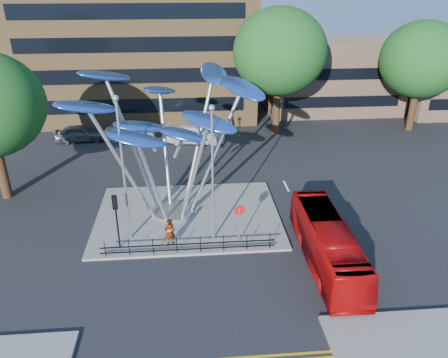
{
  "coord_description": "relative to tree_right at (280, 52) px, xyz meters",
  "views": [
    {
      "loc": [
        -0.77,
        -19.29,
        14.68
      ],
      "look_at": [
        1.23,
        4.0,
        3.63
      ],
      "focal_mm": 35.0,
      "sensor_mm": 36.0,
      "label": 1
    }
  ],
  "objects": [
    {
      "name": "red_bus",
      "position": [
        -1.4,
        -21.71,
        -6.77
      ],
      "size": [
        2.26,
        9.16,
        2.54
      ],
      "primitive_type": "imported",
      "rotation": [
        0.0,
        0.0,
        -0.01
      ],
      "color": "#AC0709",
      "rests_on": "ground"
    },
    {
      "name": "parked_car_right",
      "position": [
        -8.13,
        -1.81,
        -7.22
      ],
      "size": [
        5.81,
        2.81,
        1.63
      ],
      "primitive_type": "imported",
      "rotation": [
        0.0,
        0.0,
        1.48
      ],
      "color": "silver",
      "rests_on": "ground"
    },
    {
      "name": "street_lamp_right",
      "position": [
        -7.5,
        -19.0,
        -2.94
      ],
      "size": [
        0.36,
        0.36,
        8.3
      ],
      "color": "#9EA0A5",
      "rests_on": "traffic_island"
    },
    {
      "name": "ground",
      "position": [
        -8.0,
        -22.0,
        -8.04
      ],
      "size": [
        120.0,
        120.0,
        0.0
      ],
      "primitive_type": "plane",
      "color": "black",
      "rests_on": "ground"
    },
    {
      "name": "low_building_near",
      "position": [
        8.0,
        8.0,
        -4.04
      ],
      "size": [
        15.0,
        8.0,
        8.0
      ],
      "primitive_type": "cube",
      "color": "tan",
      "rests_on": "ground"
    },
    {
      "name": "parked_car_left",
      "position": [
        -19.15,
        -0.61,
        -7.24
      ],
      "size": [
        4.86,
        2.39,
        1.6
      ],
      "primitive_type": "imported",
      "rotation": [
        0.0,
        0.0,
        1.68
      ],
      "color": "#46494E",
      "rests_on": "ground"
    },
    {
      "name": "tree_right",
      "position": [
        0.0,
        0.0,
        0.0
      ],
      "size": [
        8.8,
        8.8,
        12.11
      ],
      "color": "black",
      "rests_on": "ground"
    },
    {
      "name": "traffic_island",
      "position": [
        -9.0,
        -16.0,
        -7.96
      ],
      "size": [
        12.0,
        9.0,
        0.15
      ],
      "primitive_type": "cube",
      "color": "slate",
      "rests_on": "ground"
    },
    {
      "name": "pedestrian_railing_front",
      "position": [
        -9.0,
        -20.3,
        -7.48
      ],
      "size": [
        10.0,
        0.06,
        1.0
      ],
      "color": "black",
      "rests_on": "traffic_island"
    },
    {
      "name": "no_entry_sign_island",
      "position": [
        -6.0,
        -19.48,
        -6.22
      ],
      "size": [
        0.6,
        0.1,
        2.45
      ],
      "color": "#9EA0A5",
      "rests_on": "traffic_island"
    },
    {
      "name": "traffic_light_island",
      "position": [
        -13.0,
        -19.5,
        -5.42
      ],
      "size": [
        0.28,
        0.18,
        3.42
      ],
      "color": "black",
      "rests_on": "traffic_island"
    },
    {
      "name": "leaf_sculpture",
      "position": [
        -10.07,
        -15.32,
        -1.16
      ],
      "size": [
        12.72,
        9.54,
        9.51
      ],
      "color": "#9EA0A5",
      "rests_on": "traffic_island"
    },
    {
      "name": "street_lamp_left",
      "position": [
        -12.5,
        -18.5,
        -2.68
      ],
      "size": [
        0.36,
        0.36,
        8.8
      ],
      "color": "#9EA0A5",
      "rests_on": "traffic_island"
    },
    {
      "name": "tree_far",
      "position": [
        14.0,
        0.0,
        -0.93
      ],
      "size": [
        8.0,
        8.0,
        10.81
      ],
      "color": "black",
      "rests_on": "ground"
    },
    {
      "name": "parked_car_mid",
      "position": [
        -14.44,
        -0.61,
        -7.26
      ],
      "size": [
        4.76,
        1.78,
        1.55
      ],
      "primitive_type": "imported",
      "rotation": [
        0.0,
        0.0,
        1.6
      ],
      "color": "#A3A6AB",
      "rests_on": "ground"
    },
    {
      "name": "pedestrian",
      "position": [
        -10.08,
        -19.5,
        -7.0
      ],
      "size": [
        0.75,
        0.62,
        1.77
      ],
      "primitive_type": "imported",
      "rotation": [
        0.0,
        0.0,
        3.5
      ],
      "color": "gray",
      "rests_on": "traffic_island"
    }
  ]
}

